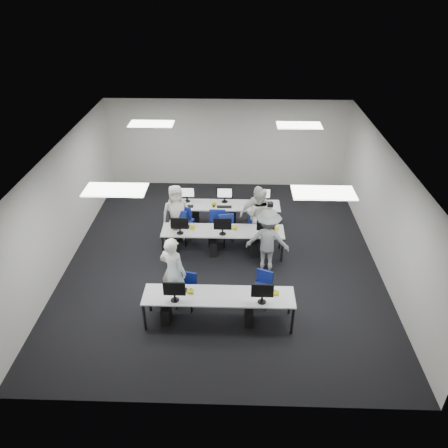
{
  "coord_description": "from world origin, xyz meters",
  "views": [
    {
      "loc": [
        0.34,
        -9.49,
        6.76
      ],
      "look_at": [
        0.04,
        0.07,
        1.0
      ],
      "focal_mm": 35.0,
      "sensor_mm": 36.0,
      "label": 1
    }
  ],
  "objects_px": {
    "chair_2": "(181,231)",
    "chair_1": "(261,294)",
    "student_2": "(176,213)",
    "student_1": "(259,215)",
    "chair_4": "(262,236)",
    "chair_6": "(225,230)",
    "chair_0": "(187,296)",
    "chair_7": "(257,229)",
    "student_0": "(173,272)",
    "chair_3": "(217,233)",
    "chair_5": "(183,227)",
    "photographer": "(268,240)",
    "desk_front": "(219,297)",
    "desk_mid": "(223,232)",
    "student_3": "(257,214)"
  },
  "relations": [
    {
      "from": "chair_0",
      "to": "chair_7",
      "type": "bearing_deg",
      "value": 73.23
    },
    {
      "from": "chair_2",
      "to": "chair_1",
      "type": "bearing_deg",
      "value": -34.98
    },
    {
      "from": "desk_mid",
      "to": "photographer",
      "type": "bearing_deg",
      "value": -27.87
    },
    {
      "from": "chair_1",
      "to": "chair_6",
      "type": "xyz_separation_m",
      "value": [
        -0.91,
        2.69,
        0.03
      ]
    },
    {
      "from": "chair_7",
      "to": "student_3",
      "type": "height_order",
      "value": "student_3"
    },
    {
      "from": "chair_2",
      "to": "chair_3",
      "type": "relative_size",
      "value": 1.04
    },
    {
      "from": "chair_0",
      "to": "student_2",
      "type": "height_order",
      "value": "student_2"
    },
    {
      "from": "student_0",
      "to": "photographer",
      "type": "xyz_separation_m",
      "value": [
        2.17,
        1.41,
        -0.03
      ]
    },
    {
      "from": "chair_5",
      "to": "student_3",
      "type": "bearing_deg",
      "value": 19.03
    },
    {
      "from": "desk_mid",
      "to": "chair_6",
      "type": "height_order",
      "value": "chair_6"
    },
    {
      "from": "photographer",
      "to": "chair_4",
      "type": "bearing_deg",
      "value": -76.28
    },
    {
      "from": "student_1",
      "to": "chair_5",
      "type": "bearing_deg",
      "value": 15.49
    },
    {
      "from": "chair_0",
      "to": "chair_2",
      "type": "distance_m",
      "value": 2.71
    },
    {
      "from": "chair_2",
      "to": "student_3",
      "type": "relative_size",
      "value": 0.59
    },
    {
      "from": "chair_3",
      "to": "student_1",
      "type": "bearing_deg",
      "value": 11.11
    },
    {
      "from": "chair_3",
      "to": "chair_7",
      "type": "bearing_deg",
      "value": 15.06
    },
    {
      "from": "desk_front",
      "to": "chair_5",
      "type": "bearing_deg",
      "value": 108.57
    },
    {
      "from": "chair_2",
      "to": "student_0",
      "type": "xyz_separation_m",
      "value": [
        0.15,
        -2.59,
        0.57
      ]
    },
    {
      "from": "desk_front",
      "to": "student_0",
      "type": "height_order",
      "value": "student_0"
    },
    {
      "from": "chair_6",
      "to": "student_3",
      "type": "height_order",
      "value": "student_3"
    },
    {
      "from": "chair_0",
      "to": "student_0",
      "type": "relative_size",
      "value": 0.46
    },
    {
      "from": "student_2",
      "to": "student_1",
      "type": "bearing_deg",
      "value": -16.54
    },
    {
      "from": "chair_4",
      "to": "photographer",
      "type": "height_order",
      "value": "photographer"
    },
    {
      "from": "chair_1",
      "to": "photographer",
      "type": "bearing_deg",
      "value": 104.22
    },
    {
      "from": "chair_1",
      "to": "chair_2",
      "type": "height_order",
      "value": "chair_2"
    },
    {
      "from": "chair_1",
      "to": "chair_6",
      "type": "bearing_deg",
      "value": 130.73
    },
    {
      "from": "student_1",
      "to": "photographer",
      "type": "relative_size",
      "value": 0.94
    },
    {
      "from": "chair_5",
      "to": "student_2",
      "type": "relative_size",
      "value": 0.6
    },
    {
      "from": "chair_3",
      "to": "chair_5",
      "type": "distance_m",
      "value": 1.0
    },
    {
      "from": "chair_1",
      "to": "photographer",
      "type": "distance_m",
      "value": 1.49
    },
    {
      "from": "desk_front",
      "to": "desk_mid",
      "type": "height_order",
      "value": "same"
    },
    {
      "from": "chair_0",
      "to": "chair_3",
      "type": "distance_m",
      "value": 2.68
    },
    {
      "from": "student_3",
      "to": "chair_1",
      "type": "bearing_deg",
      "value": -107.86
    },
    {
      "from": "chair_3",
      "to": "chair_7",
      "type": "height_order",
      "value": "chair_3"
    },
    {
      "from": "student_0",
      "to": "chair_3",
      "type": "bearing_deg",
      "value": -84.27
    },
    {
      "from": "desk_front",
      "to": "chair_5",
      "type": "distance_m",
      "value": 3.61
    },
    {
      "from": "student_1",
      "to": "student_0",
      "type": "bearing_deg",
      "value": 71.25
    },
    {
      "from": "chair_0",
      "to": "chair_7",
      "type": "xyz_separation_m",
      "value": [
        1.68,
        2.9,
        0.02
      ]
    },
    {
      "from": "chair_5",
      "to": "student_1",
      "type": "bearing_deg",
      "value": 19.1
    },
    {
      "from": "student_2",
      "to": "desk_front",
      "type": "bearing_deg",
      "value": -84.83
    },
    {
      "from": "chair_4",
      "to": "chair_6",
      "type": "xyz_separation_m",
      "value": [
        -1.02,
        0.28,
        0.0
      ]
    },
    {
      "from": "chair_2",
      "to": "student_2",
      "type": "height_order",
      "value": "student_2"
    },
    {
      "from": "chair_1",
      "to": "student_2",
      "type": "distance_m",
      "value": 3.57
    },
    {
      "from": "desk_front",
      "to": "chair_7",
      "type": "xyz_separation_m",
      "value": [
        0.94,
        3.41,
        -0.41
      ]
    },
    {
      "from": "chair_5",
      "to": "student_0",
      "type": "height_order",
      "value": "student_0"
    },
    {
      "from": "chair_0",
      "to": "chair_2",
      "type": "relative_size",
      "value": 0.83
    },
    {
      "from": "student_0",
      "to": "student_3",
      "type": "bearing_deg",
      "value": -100.86
    },
    {
      "from": "chair_3",
      "to": "chair_4",
      "type": "bearing_deg",
      "value": -2.78
    },
    {
      "from": "desk_front",
      "to": "chair_3",
      "type": "height_order",
      "value": "chair_3"
    },
    {
      "from": "chair_5",
      "to": "photographer",
      "type": "relative_size",
      "value": 0.57
    }
  ]
}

